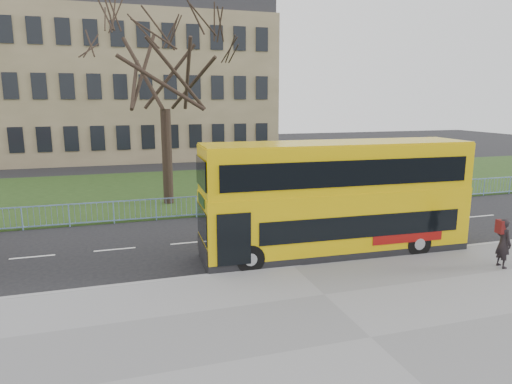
# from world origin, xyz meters

# --- Properties ---
(ground) EXTENTS (120.00, 120.00, 0.00)m
(ground) POSITION_xyz_m (0.00, 0.00, 0.00)
(ground) COLOR black
(ground) RESTS_ON ground
(pavement) EXTENTS (80.00, 10.50, 0.12)m
(pavement) POSITION_xyz_m (0.00, -6.75, 0.06)
(pavement) COLOR slate
(pavement) RESTS_ON ground
(kerb) EXTENTS (80.00, 0.20, 0.14)m
(kerb) POSITION_xyz_m (0.00, -1.55, 0.07)
(kerb) COLOR gray
(kerb) RESTS_ON ground
(grass_verge) EXTENTS (80.00, 15.40, 0.08)m
(grass_verge) POSITION_xyz_m (0.00, 14.30, 0.04)
(grass_verge) COLOR #1D3312
(grass_verge) RESTS_ON ground
(guard_railing) EXTENTS (40.00, 0.12, 1.10)m
(guard_railing) POSITION_xyz_m (0.00, 6.60, 0.55)
(guard_railing) COLOR #799DD7
(guard_railing) RESTS_ON ground
(bare_tree) EXTENTS (8.81, 8.81, 12.59)m
(bare_tree) POSITION_xyz_m (-3.00, 10.00, 6.38)
(bare_tree) COLOR black
(bare_tree) RESTS_ON grass_verge
(civic_building) EXTENTS (30.00, 15.00, 14.00)m
(civic_building) POSITION_xyz_m (-5.00, 35.00, 7.00)
(civic_building) COLOR #786A4C
(civic_building) RESTS_ON ground
(yellow_bus) EXTENTS (10.26, 2.82, 4.27)m
(yellow_bus) POSITION_xyz_m (2.13, -0.51, 2.29)
(yellow_bus) COLOR #DEB509
(yellow_bus) RESTS_ON ground
(pedestrian) EXTENTS (0.48, 0.68, 1.74)m
(pedestrian) POSITION_xyz_m (6.92, -3.84, 0.99)
(pedestrian) COLOR black
(pedestrian) RESTS_ON pavement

